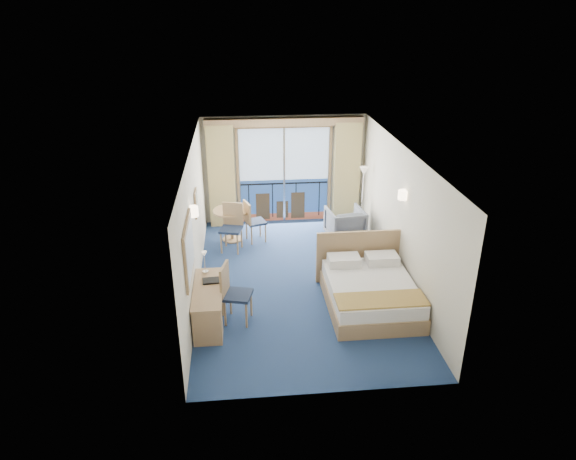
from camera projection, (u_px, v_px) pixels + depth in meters
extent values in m
plane|color=navy|center=(299.00, 281.00, 10.38)|extent=(6.50, 6.50, 0.00)
cube|color=beige|center=(284.00, 169.00, 12.79)|extent=(4.00, 0.02, 2.70)
cube|color=beige|center=(329.00, 314.00, 6.87)|extent=(4.00, 0.02, 2.70)
cube|color=beige|center=(194.00, 224.00, 9.65)|extent=(0.02, 6.50, 2.70)
cube|color=beige|center=(402.00, 216.00, 10.01)|extent=(0.02, 6.50, 2.70)
cube|color=white|center=(300.00, 151.00, 9.28)|extent=(4.00, 6.50, 0.02)
cube|color=navy|center=(284.00, 200.00, 13.08)|extent=(2.20, 0.02, 1.08)
cube|color=silver|center=(284.00, 154.00, 12.59)|extent=(2.20, 0.02, 1.32)
cube|color=brown|center=(284.00, 216.00, 13.27)|extent=(2.20, 0.02, 0.20)
cube|color=black|center=(284.00, 183.00, 12.90)|extent=(2.20, 0.02, 0.04)
cube|color=tan|center=(284.00, 126.00, 12.30)|extent=(2.36, 0.03, 0.12)
cube|color=tan|center=(238.00, 177.00, 12.71)|extent=(0.06, 0.03, 2.40)
cube|color=tan|center=(330.00, 174.00, 12.92)|extent=(0.06, 0.03, 2.40)
cube|color=silver|center=(284.00, 176.00, 12.81)|extent=(0.05, 0.02, 2.40)
cube|color=#392A19|center=(298.00, 205.00, 13.17)|extent=(0.35, 0.02, 0.70)
cube|color=#392A19|center=(263.00, 206.00, 13.09)|extent=(0.35, 0.02, 0.70)
cube|color=#392A19|center=(282.00, 209.00, 13.17)|extent=(0.30, 0.02, 0.45)
cube|color=black|center=(249.00, 201.00, 13.00)|extent=(0.02, 0.01, 0.90)
cube|color=black|center=(273.00, 201.00, 13.05)|extent=(0.03, 0.01, 0.90)
cube|color=black|center=(296.00, 200.00, 13.11)|extent=(0.03, 0.01, 0.90)
cube|color=black|center=(319.00, 199.00, 13.16)|extent=(0.02, 0.01, 0.90)
cube|color=#CFB872|center=(222.00, 177.00, 12.51)|extent=(0.65, 0.22, 2.55)
cube|color=#CFB872|center=(346.00, 173.00, 12.79)|extent=(0.65, 0.22, 2.55)
cube|color=tan|center=(284.00, 122.00, 12.15)|extent=(3.80, 0.25, 0.18)
cube|color=tan|center=(189.00, 250.00, 8.21)|extent=(0.04, 1.25, 0.95)
cube|color=#ABB5BE|center=(190.00, 250.00, 8.21)|extent=(0.01, 1.12, 0.82)
cube|color=tan|center=(196.00, 203.00, 9.96)|extent=(0.03, 0.42, 0.52)
cube|color=gray|center=(197.00, 203.00, 9.96)|extent=(0.01, 0.34, 0.44)
cylinder|color=#FFDFB2|center=(193.00, 211.00, 8.91)|extent=(0.18, 0.18, 0.18)
cylinder|color=#FFDFB2|center=(403.00, 195.00, 9.67)|extent=(0.18, 0.18, 0.18)
cube|color=tan|center=(370.00, 300.00, 9.45)|extent=(1.57, 1.96, 0.29)
cube|color=white|center=(371.00, 288.00, 9.34)|extent=(1.51, 1.91, 0.25)
cube|color=tan|center=(381.00, 300.00, 8.71)|extent=(1.55, 0.54, 0.03)
cube|color=white|center=(344.00, 260.00, 9.86)|extent=(0.61, 0.39, 0.18)
cube|color=white|center=(382.00, 259.00, 9.93)|extent=(0.61, 0.39, 0.18)
cube|color=tan|center=(359.00, 256.00, 10.23)|extent=(1.72, 0.06, 1.08)
cube|color=#A78458|center=(381.00, 257.00, 10.74)|extent=(0.43, 0.41, 0.57)
cube|color=white|center=(384.00, 244.00, 10.58)|extent=(0.22, 0.18, 0.09)
imported|color=#4F5660|center=(345.00, 224.00, 12.11)|extent=(0.93, 0.95, 0.77)
cylinder|color=silver|center=(360.00, 231.00, 12.63)|extent=(0.23, 0.23, 0.03)
cylinder|color=silver|center=(362.00, 202.00, 12.32)|extent=(0.02, 0.02, 1.56)
cone|color=beige|center=(364.00, 171.00, 12.00)|extent=(0.21, 0.21, 0.19)
cube|color=tan|center=(208.00, 289.00, 8.81)|extent=(0.50, 1.46, 0.04)
cube|color=#A78458|center=(208.00, 322.00, 8.49)|extent=(0.48, 0.44, 0.65)
cylinder|color=tan|center=(197.00, 301.00, 9.10)|extent=(0.05, 0.05, 0.65)
cylinder|color=tan|center=(222.00, 300.00, 9.14)|extent=(0.05, 0.05, 0.65)
cylinder|color=tan|center=(198.00, 287.00, 9.55)|extent=(0.05, 0.05, 0.65)
cylinder|color=tan|center=(222.00, 285.00, 9.59)|extent=(0.05, 0.05, 0.65)
cube|color=#1C2843|center=(238.00, 295.00, 8.90)|extent=(0.57, 0.57, 0.06)
cube|color=tan|center=(224.00, 280.00, 8.82)|extent=(0.16, 0.46, 0.56)
cylinder|color=tan|center=(246.00, 315.00, 8.82)|extent=(0.04, 0.04, 0.50)
cylinder|color=tan|center=(251.00, 304.00, 9.16)|extent=(0.04, 0.04, 0.50)
cylinder|color=tan|center=(225.00, 313.00, 8.87)|extent=(0.04, 0.04, 0.50)
cylinder|color=tan|center=(231.00, 302.00, 9.21)|extent=(0.04, 0.04, 0.50)
cube|color=black|center=(211.00, 281.00, 9.01)|extent=(0.31, 0.24, 0.03)
cylinder|color=silver|center=(205.00, 271.00, 9.28)|extent=(0.11, 0.11, 0.02)
cylinder|color=silver|center=(205.00, 263.00, 9.21)|extent=(0.01, 0.01, 0.37)
cone|color=beige|center=(204.00, 254.00, 9.14)|extent=(0.10, 0.10, 0.09)
cylinder|color=tan|center=(231.00, 211.00, 11.91)|extent=(0.84, 0.84, 0.04)
cylinder|color=tan|center=(232.00, 225.00, 12.06)|extent=(0.08, 0.08, 0.74)
cylinder|color=tan|center=(233.00, 239.00, 12.20)|extent=(0.46, 0.46, 0.03)
cube|color=#1C2843|center=(256.00, 222.00, 11.97)|extent=(0.54, 0.54, 0.05)
cube|color=tan|center=(247.00, 213.00, 11.79)|extent=(0.17, 0.42, 0.51)
cylinder|color=tan|center=(265.00, 233.00, 11.99)|extent=(0.04, 0.04, 0.46)
cylinder|color=tan|center=(260.00, 228.00, 12.28)|extent=(0.04, 0.04, 0.46)
cylinder|color=tan|center=(252.00, 236.00, 11.87)|extent=(0.04, 0.04, 0.46)
cylinder|color=tan|center=(247.00, 230.00, 12.15)|extent=(0.04, 0.04, 0.46)
cube|color=#1C2843|center=(231.00, 229.00, 11.48)|extent=(0.56, 0.56, 0.06)
cube|color=tan|center=(233.00, 214.00, 11.56)|extent=(0.46, 0.16, 0.55)
cylinder|color=tan|center=(221.00, 243.00, 11.45)|extent=(0.04, 0.04, 0.50)
cylinder|color=tan|center=(238.00, 244.00, 11.39)|extent=(0.04, 0.04, 0.50)
cylinder|color=tan|center=(226.00, 236.00, 11.78)|extent=(0.04, 0.04, 0.50)
cylinder|color=tan|center=(242.00, 237.00, 11.73)|extent=(0.04, 0.04, 0.50)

